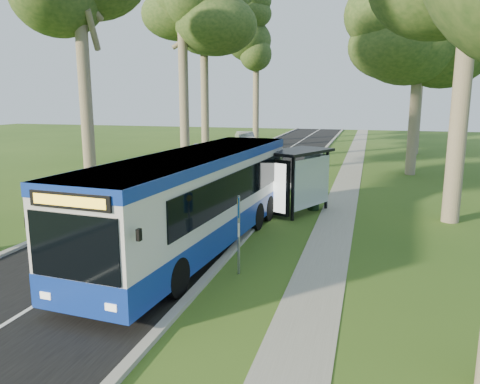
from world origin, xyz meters
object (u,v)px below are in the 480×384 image
object	(u,v)px
bus	(197,200)
litter_bin	(313,199)
bus_stop_sign	(239,225)
car_silver	(245,139)
bus_shelter	(300,170)
car_white	(200,152)

from	to	relation	value
bus	litter_bin	size ratio (longest dim) A/B	12.52
bus_stop_sign	litter_bin	distance (m)	8.52
litter_bin	bus	bearing A→B (deg)	-115.17
bus	car_silver	distance (m)	32.74
bus	bus_shelter	xyz separation A→B (m)	(2.59, 5.50, 0.28)
bus	car_white	size ratio (longest dim) A/B	2.87
bus	car_silver	xyz separation A→B (m)	(-6.89, 32.00, -0.93)
bus_shelter	bus	bearing A→B (deg)	-90.24
car_white	car_silver	distance (m)	11.75
car_silver	bus_shelter	bearing A→B (deg)	-94.98
bus	bus_stop_sign	distance (m)	2.69
bus	bus_shelter	bearing A→B (deg)	69.32
car_silver	litter_bin	bearing A→B (deg)	-93.27
litter_bin	car_white	xyz separation A→B (m)	(-10.56, 13.71, 0.23)
bus_shelter	car_silver	size ratio (longest dim) A/B	0.81
bus_stop_sign	car_white	size ratio (longest dim) A/B	0.54
bus_shelter	car_white	bearing A→B (deg)	149.28
car_silver	bus_stop_sign	bearing A→B (deg)	-100.03
car_white	car_silver	xyz separation A→B (m)	(0.59, 11.73, 0.01)
bus_shelter	litter_bin	distance (m)	1.86
litter_bin	car_white	distance (m)	17.31
car_white	bus_shelter	bearing A→B (deg)	-69.58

